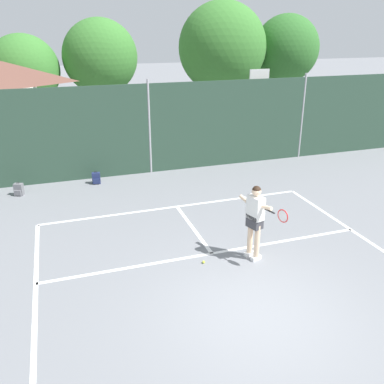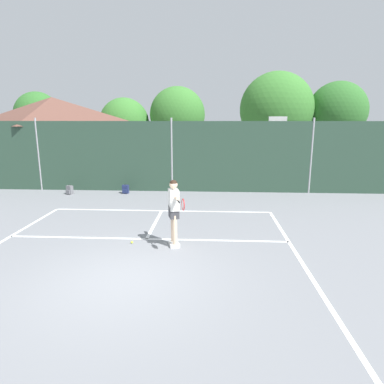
% 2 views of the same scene
% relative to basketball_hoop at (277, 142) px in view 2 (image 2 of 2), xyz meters
% --- Properties ---
extents(ground_plane, '(120.00, 120.00, 0.00)m').
position_rel_basketball_hoop_xyz_m(ground_plane, '(-5.17, -10.49, -2.31)').
color(ground_plane, slate).
extents(court_markings, '(8.30, 11.10, 0.01)m').
position_rel_basketball_hoop_xyz_m(court_markings, '(-5.17, -9.84, -2.31)').
color(court_markings, white).
rests_on(court_markings, ground).
extents(chainlink_fence, '(26.09, 0.09, 3.48)m').
position_rel_basketball_hoop_xyz_m(chainlink_fence, '(-5.17, -1.49, -0.64)').
color(chainlink_fence, '#284233').
rests_on(chainlink_fence, ground).
extents(basketball_hoop, '(0.90, 0.67, 3.55)m').
position_rel_basketball_hoop_xyz_m(basketball_hoop, '(0.00, 0.00, 0.00)').
color(basketball_hoop, yellow).
rests_on(basketball_hoop, ground).
extents(clubhouse_building, '(7.51, 5.62, 4.66)m').
position_rel_basketball_hoop_xyz_m(clubhouse_building, '(-12.57, 2.22, 0.10)').
color(clubhouse_building, beige).
rests_on(clubhouse_building, ground).
extents(treeline_backdrop, '(25.37, 4.64, 6.68)m').
position_rel_basketball_hoop_xyz_m(treeline_backdrop, '(-2.48, 7.27, 1.52)').
color(treeline_backdrop, brown).
rests_on(treeline_backdrop, ground).
extents(tennis_player, '(0.56, 1.36, 1.85)m').
position_rel_basketball_hoop_xyz_m(tennis_player, '(-4.29, -8.51, -1.20)').
color(tennis_player, silver).
rests_on(tennis_player, ground).
extents(tennis_ball, '(0.07, 0.07, 0.07)m').
position_rel_basketball_hoop_xyz_m(tennis_ball, '(-5.51, -8.37, -2.28)').
color(tennis_ball, '#CCE033').
rests_on(tennis_ball, ground).
extents(backpack_grey, '(0.33, 0.32, 0.46)m').
position_rel_basketball_hoop_xyz_m(backpack_grey, '(-9.86, -2.41, -2.12)').
color(backpack_grey, slate).
rests_on(backpack_grey, ground).
extents(backpack_navy, '(0.30, 0.27, 0.46)m').
position_rel_basketball_hoop_xyz_m(backpack_navy, '(-7.30, -2.10, -2.12)').
color(backpack_navy, navy).
rests_on(backpack_navy, ground).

